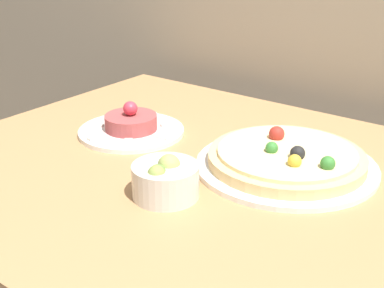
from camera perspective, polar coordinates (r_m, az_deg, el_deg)
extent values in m
cube|color=#AD7F51|center=(1.03, -0.29, -3.13)|extent=(1.01, 0.87, 0.03)
cylinder|color=#AD7F51|center=(1.72, -4.54, -6.62)|extent=(0.06, 0.06, 0.75)
cylinder|color=white|center=(1.02, 10.00, -2.30)|extent=(0.34, 0.34, 0.01)
cylinder|color=#E5C17F|center=(1.02, 10.05, -1.53)|extent=(0.30, 0.30, 0.02)
cylinder|color=beige|center=(1.01, 10.11, -0.82)|extent=(0.26, 0.26, 0.01)
sphere|color=black|center=(0.98, 11.19, -0.98)|extent=(0.03, 0.03, 0.03)
sphere|color=#387F33|center=(1.00, 8.50, -0.42)|extent=(0.02, 0.02, 0.02)
sphere|color=#B22D23|center=(1.06, 9.02, 1.08)|extent=(0.03, 0.03, 0.03)
sphere|color=#387F33|center=(0.95, 14.28, -2.02)|extent=(0.03, 0.03, 0.03)
sphere|color=gold|center=(0.95, 10.89, -1.82)|extent=(0.02, 0.02, 0.02)
cylinder|color=white|center=(1.18, -6.48, 1.36)|extent=(0.23, 0.23, 0.01)
cylinder|color=#A84747|center=(1.17, -6.53, 2.32)|extent=(0.11, 0.11, 0.03)
sphere|color=#E0384C|center=(1.16, -6.60, 3.80)|extent=(0.03, 0.03, 0.03)
cube|color=white|center=(1.12, -3.28, 0.78)|extent=(0.04, 0.02, 0.01)
cube|color=white|center=(1.19, -2.39, 2.10)|extent=(0.04, 0.04, 0.01)
cube|color=white|center=(1.25, -4.51, 3.03)|extent=(0.02, 0.04, 0.01)
cube|color=white|center=(1.25, -7.93, 2.98)|extent=(0.04, 0.03, 0.01)
cube|color=white|center=(1.20, -10.42, 1.99)|extent=(0.04, 0.03, 0.01)
cube|color=white|center=(1.13, -10.10, 0.69)|extent=(0.02, 0.04, 0.01)
cube|color=white|center=(1.10, -6.85, 0.10)|extent=(0.04, 0.04, 0.01)
cylinder|color=silver|center=(0.90, -2.84, -3.95)|extent=(0.11, 0.11, 0.06)
sphere|color=#A3B25B|center=(0.89, -2.46, -2.29)|extent=(0.04, 0.04, 0.04)
sphere|color=#668E42|center=(0.90, -2.83, -2.26)|extent=(0.02, 0.02, 0.02)
sphere|color=#8EA34C|center=(0.87, -3.81, -3.23)|extent=(0.03, 0.03, 0.03)
sphere|color=#668E42|center=(0.87, -3.69, -3.08)|extent=(0.03, 0.03, 0.03)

